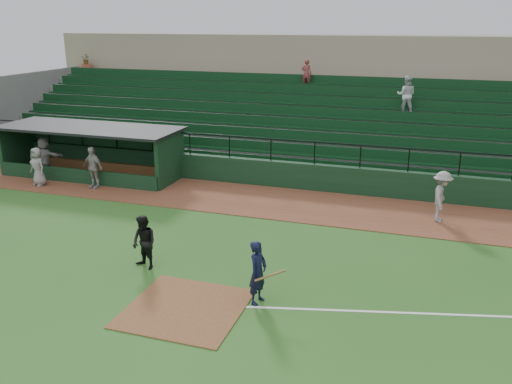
% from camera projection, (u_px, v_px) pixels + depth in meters
% --- Properties ---
extents(ground, '(90.00, 90.00, 0.00)m').
position_uv_depth(ground, '(201.00, 291.00, 14.99)').
color(ground, '#295A1D').
rests_on(ground, ground).
extents(warning_track, '(40.00, 4.00, 0.03)m').
position_uv_depth(warning_track, '(278.00, 203.00, 22.21)').
color(warning_track, brown).
rests_on(warning_track, ground).
extents(home_plate_dirt, '(3.00, 3.00, 0.03)m').
position_uv_depth(home_plate_dirt, '(185.00, 308.00, 14.08)').
color(home_plate_dirt, brown).
rests_on(home_plate_dirt, ground).
extents(foul_line, '(17.49, 4.44, 0.01)m').
position_uv_depth(foul_line, '(505.00, 317.00, 13.70)').
color(foul_line, white).
rests_on(foul_line, ground).
extents(stadium_structure, '(38.00, 13.08, 6.40)m').
position_uv_depth(stadium_structure, '(321.00, 115.00, 29.16)').
color(stadium_structure, black).
rests_on(stadium_structure, ground).
extents(dugout, '(8.90, 3.20, 2.42)m').
position_uv_depth(dugout, '(96.00, 147.00, 26.11)').
color(dugout, black).
rests_on(dugout, ground).
extents(batter_at_plate, '(1.07, 0.73, 1.77)m').
position_uv_depth(batter_at_plate, '(258.00, 272.00, 14.15)').
color(batter_at_plate, black).
rests_on(batter_at_plate, ground).
extents(umpire, '(0.99, 0.89, 1.68)m').
position_uv_depth(umpire, '(144.00, 243.00, 16.15)').
color(umpire, black).
rests_on(umpire, ground).
extents(runner, '(0.80, 1.30, 1.94)m').
position_uv_depth(runner, '(441.00, 197.00, 19.85)').
color(runner, gray).
rests_on(runner, warning_track).
extents(dugout_player_a, '(1.18, 0.69, 1.89)m').
position_uv_depth(dugout_player_a, '(93.00, 167.00, 23.85)').
color(dugout_player_a, '#A09A96').
rests_on(dugout_player_a, warning_track).
extents(dugout_player_b, '(0.98, 0.77, 1.76)m').
position_uv_depth(dugout_player_b, '(38.00, 166.00, 24.27)').
color(dugout_player_b, gray).
rests_on(dugout_player_b, warning_track).
extents(dugout_player_c, '(1.80, 0.65, 1.91)m').
position_uv_depth(dugout_player_c, '(45.00, 157.00, 25.66)').
color(dugout_player_c, '#999490').
rests_on(dugout_player_c, warning_track).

